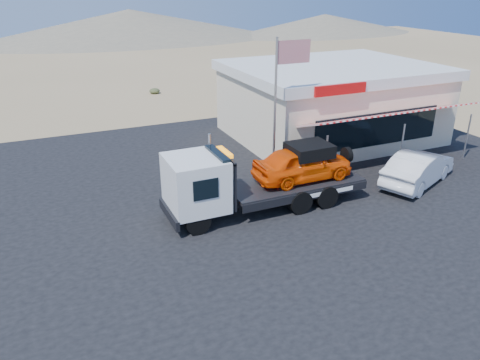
{
  "coord_description": "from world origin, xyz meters",
  "views": [
    {
      "loc": [
        -4.09,
        -11.72,
        8.02
      ],
      "look_at": [
        2.09,
        2.12,
        1.5
      ],
      "focal_mm": 35.0,
      "sensor_mm": 36.0,
      "label": 1
    }
  ],
  "objects_px": {
    "tow_truck": "(261,175)",
    "white_sedan": "(418,168)",
    "jerky_store": "(330,101)",
    "flagpole": "(281,95)"
  },
  "relations": [
    {
      "from": "tow_truck",
      "to": "white_sedan",
      "type": "bearing_deg",
      "value": -4.97
    },
    {
      "from": "white_sedan",
      "to": "tow_truck",
      "type": "bearing_deg",
      "value": 61.41
    },
    {
      "from": "white_sedan",
      "to": "jerky_store",
      "type": "relative_size",
      "value": 0.41
    },
    {
      "from": "tow_truck",
      "to": "flagpole",
      "type": "bearing_deg",
      "value": 48.06
    },
    {
      "from": "white_sedan",
      "to": "jerky_store",
      "type": "height_order",
      "value": "jerky_store"
    },
    {
      "from": "tow_truck",
      "to": "flagpole",
      "type": "xyz_separation_m",
      "value": [
        1.81,
        2.01,
        2.4
      ]
    },
    {
      "from": "jerky_store",
      "to": "white_sedan",
      "type": "bearing_deg",
      "value": -92.47
    },
    {
      "from": "white_sedan",
      "to": "jerky_store",
      "type": "distance_m",
      "value": 7.22
    },
    {
      "from": "flagpole",
      "to": "white_sedan",
      "type": "bearing_deg",
      "value": -26.53
    },
    {
      "from": "white_sedan",
      "to": "jerky_store",
      "type": "xyz_separation_m",
      "value": [
        0.31,
        7.1,
        1.27
      ]
    }
  ]
}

